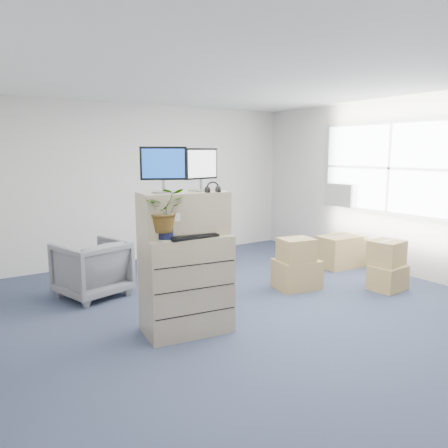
# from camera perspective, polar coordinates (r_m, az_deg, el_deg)

# --- Properties ---
(ground) EXTENTS (7.00, 7.00, 0.00)m
(ground) POSITION_cam_1_polar(r_m,az_deg,el_deg) (5.43, 5.44, -11.82)
(ground) COLOR #29344A
(ground) RESTS_ON ground
(wall_back) EXTENTS (6.00, 0.02, 2.80)m
(wall_back) POSITION_cam_1_polar(r_m,az_deg,el_deg) (8.11, -10.30, 5.30)
(wall_back) COLOR silver
(wall_back) RESTS_ON ground
(wall_right) EXTENTS (0.02, 7.00, 2.80)m
(wall_right) POSITION_cam_1_polar(r_m,az_deg,el_deg) (7.37, 24.16, 4.23)
(wall_right) COLOR silver
(wall_right) RESTS_ON ground
(window) EXTENTS (0.07, 2.72, 1.52)m
(window) POSITION_cam_1_polar(r_m,az_deg,el_deg) (7.59, 20.89, 6.83)
(window) COLOR #959497
(window) RESTS_ON wall_right
(ac_unit) EXTENTS (0.24, 0.60, 0.40)m
(ac_unit) POSITION_cam_1_polar(r_m,az_deg,el_deg) (8.11, 15.15, 3.71)
(ac_unit) COLOR silver
(ac_unit) RESTS_ON wall_right
(filing_cabinet_lower) EXTENTS (0.99, 0.68, 1.08)m
(filing_cabinet_lower) POSITION_cam_1_polar(r_m,az_deg,el_deg) (4.83, -4.97, -7.77)
(filing_cabinet_lower) COLOR tan
(filing_cabinet_lower) RESTS_ON ground
(filing_cabinet_upper) EXTENTS (0.98, 0.58, 0.46)m
(filing_cabinet_upper) POSITION_cam_1_polar(r_m,az_deg,el_deg) (4.71, -5.33, 1.39)
(filing_cabinet_upper) COLOR tan
(filing_cabinet_upper) RESTS_ON filing_cabinet_lower
(monitor_left) EXTENTS (0.45, 0.28, 0.48)m
(monitor_left) POSITION_cam_1_polar(r_m,az_deg,el_deg) (4.59, -7.90, 7.39)
(monitor_left) COLOR #99999E
(monitor_left) RESTS_ON filing_cabinet_upper
(monitor_right) EXTENTS (0.46, 0.23, 0.46)m
(monitor_right) POSITION_cam_1_polar(r_m,az_deg,el_deg) (4.77, -2.97, 7.44)
(monitor_right) COLOR #99999E
(monitor_right) RESTS_ON filing_cabinet_upper
(headphones) EXTENTS (0.15, 0.04, 0.15)m
(headphones) POSITION_cam_1_polar(r_m,az_deg,el_deg) (4.61, -1.48, 4.66)
(headphones) COLOR black
(headphones) RESTS_ON filing_cabinet_upper
(keyboard) EXTENTS (0.54, 0.23, 0.03)m
(keyboard) POSITION_cam_1_polar(r_m,az_deg,el_deg) (4.56, -4.20, -1.61)
(keyboard) COLOR black
(keyboard) RESTS_ON filing_cabinet_lower
(mouse) EXTENTS (0.11, 0.08, 0.03)m
(mouse) POSITION_cam_1_polar(r_m,az_deg,el_deg) (4.76, -1.15, -1.07)
(mouse) COLOR silver
(mouse) RESTS_ON filing_cabinet_lower
(water_bottle) EXTENTS (0.07, 0.07, 0.26)m
(water_bottle) POSITION_cam_1_polar(r_m,az_deg,el_deg) (4.77, -4.98, 0.29)
(water_bottle) COLOR gray
(water_bottle) RESTS_ON filing_cabinet_lower
(phone_dock) EXTENTS (0.07, 0.06, 0.14)m
(phone_dock) POSITION_cam_1_polar(r_m,az_deg,el_deg) (4.70, -6.05, -0.89)
(phone_dock) COLOR silver
(phone_dock) RESTS_ON filing_cabinet_lower
(external_drive) EXTENTS (0.27, 0.25, 0.07)m
(external_drive) POSITION_cam_1_polar(r_m,az_deg,el_deg) (4.91, -2.30, -0.58)
(external_drive) COLOR black
(external_drive) RESTS_ON filing_cabinet_lower
(tissue_box) EXTENTS (0.27, 0.16, 0.10)m
(tissue_box) POSITION_cam_1_polar(r_m,az_deg,el_deg) (4.90, -2.05, 0.37)
(tissue_box) COLOR #3F7BD9
(tissue_box) RESTS_ON external_drive
(potted_plant) EXTENTS (0.50, 0.53, 0.43)m
(potted_plant) POSITION_cam_1_polar(r_m,az_deg,el_deg) (4.43, -7.77, 1.04)
(potted_plant) COLOR #98B18E
(potted_plant) RESTS_ON filing_cabinet_lower
(office_chair) EXTENTS (1.00, 0.96, 0.85)m
(office_chair) POSITION_cam_1_polar(r_m,az_deg,el_deg) (6.24, -16.89, -5.27)
(office_chair) COLOR #56565A
(office_chair) RESTS_ON ground
(cardboard_boxes) EXTENTS (2.20, 1.73, 0.75)m
(cardboard_boxes) POSITION_cam_1_polar(r_m,az_deg,el_deg) (7.01, 14.61, -4.51)
(cardboard_boxes) COLOR #9D824C
(cardboard_boxes) RESTS_ON ground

